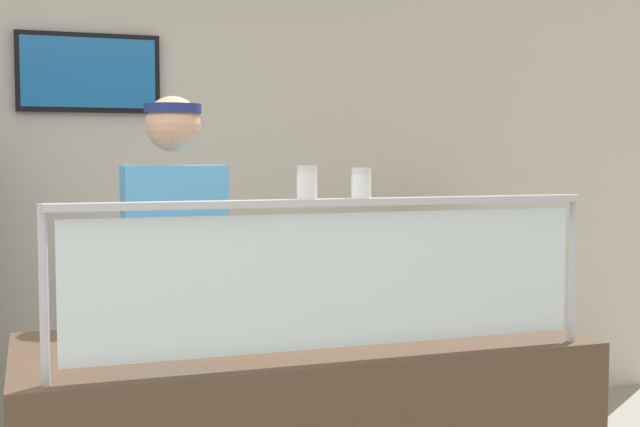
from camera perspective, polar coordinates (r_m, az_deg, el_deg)
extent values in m
cube|color=beige|center=(4.68, -8.98, 1.60)|extent=(6.18, 0.08, 2.70)
cube|color=black|center=(4.57, -15.39, 9.16)|extent=(0.72, 0.04, 0.41)
cube|color=#1966B2|center=(4.55, -15.37, 9.19)|extent=(0.67, 0.01, 0.36)
cylinder|color=#B2B5BC|center=(2.25, -18.20, -5.30)|extent=(0.02, 0.02, 0.46)
cylinder|color=#B2B5BC|center=(2.77, 16.73, -3.57)|extent=(0.02, 0.02, 0.46)
cube|color=silver|center=(2.39, 1.14, -4.55)|extent=(1.52, 0.01, 0.38)
cube|color=#B2B5BC|center=(2.37, 1.14, 0.77)|extent=(1.58, 0.06, 0.02)
cylinder|color=#9EA0A8|center=(2.75, -5.37, -8.27)|extent=(0.41, 0.41, 0.01)
cylinder|color=tan|center=(2.74, -5.37, -7.96)|extent=(0.38, 0.38, 0.02)
cylinder|color=gold|center=(2.74, -5.37, -7.72)|extent=(0.33, 0.33, 0.01)
cube|color=#ADAFB7|center=(2.73, -4.35, -7.62)|extent=(0.14, 0.29, 0.01)
cylinder|color=white|center=(2.34, -0.90, 1.89)|extent=(0.06, 0.06, 0.08)
cylinder|color=white|center=(2.34, -0.90, 1.62)|extent=(0.05, 0.05, 0.05)
cylinder|color=silver|center=(2.34, -0.90, 3.03)|extent=(0.05, 0.05, 0.02)
cylinder|color=white|center=(2.40, 2.81, 1.86)|extent=(0.06, 0.06, 0.07)
cylinder|color=red|center=(2.40, 2.81, 1.61)|extent=(0.05, 0.05, 0.04)
cylinder|color=silver|center=(2.39, 2.81, 2.89)|extent=(0.05, 0.05, 0.02)
cube|color=#4C9EE5|center=(3.25, -9.84, -1.62)|extent=(0.38, 0.21, 0.55)
sphere|color=tan|center=(3.24, -9.93, 5.99)|extent=(0.21, 0.21, 0.21)
cylinder|color=navy|center=(3.24, -9.94, 7.01)|extent=(0.21, 0.21, 0.04)
cylinder|color=tan|center=(3.08, -5.85, -3.66)|extent=(0.08, 0.34, 0.08)
cube|color=#B7BABF|center=(4.79, 9.16, -9.00)|extent=(0.70, 0.55, 0.94)
cube|color=tan|center=(4.70, 9.08, -3.18)|extent=(0.44, 0.44, 0.04)
cube|color=tan|center=(4.70, 9.12, -2.64)|extent=(0.45, 0.45, 0.04)
cube|color=tan|center=(4.69, 9.13, -2.09)|extent=(0.44, 0.44, 0.04)
cube|color=tan|center=(4.70, 9.34, -1.54)|extent=(0.45, 0.45, 0.04)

